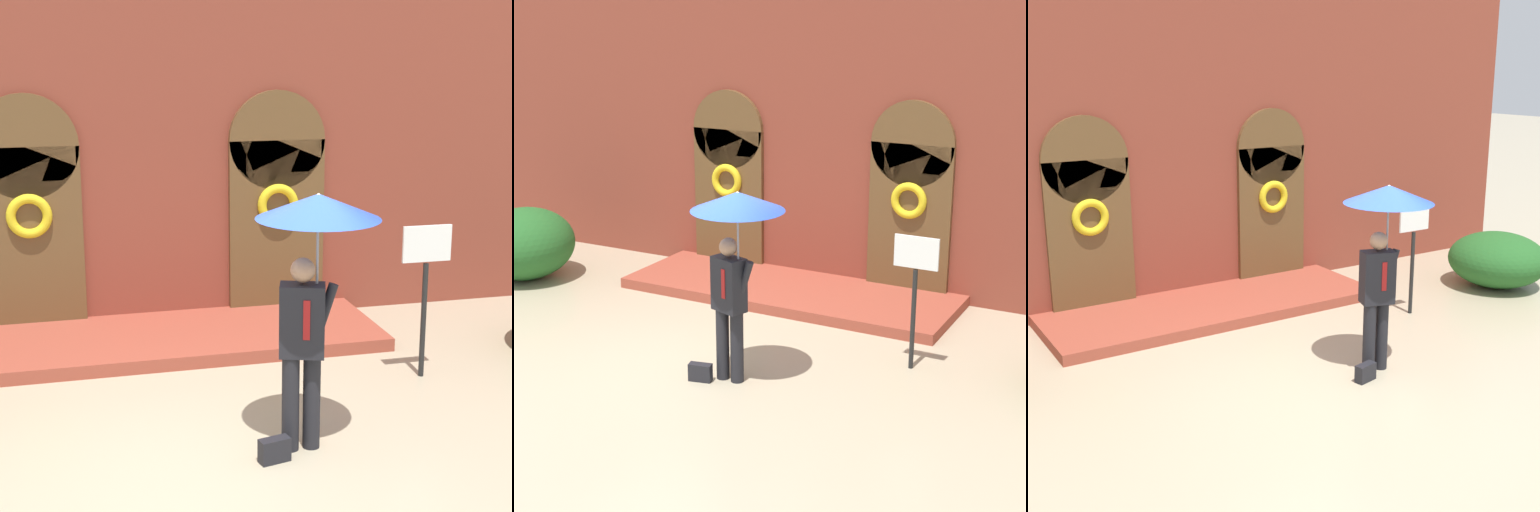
# 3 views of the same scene
# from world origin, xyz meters

# --- Properties ---
(ground_plane) EXTENTS (80.00, 80.00, 0.00)m
(ground_plane) POSITION_xyz_m (0.00, 0.00, 0.00)
(ground_plane) COLOR tan
(building_facade) EXTENTS (14.00, 2.30, 5.60)m
(building_facade) POSITION_xyz_m (-0.00, 4.15, 2.68)
(building_facade) COLOR brown
(building_facade) RESTS_ON ground
(person_with_umbrella) EXTENTS (1.10, 1.10, 2.36)m
(person_with_umbrella) POSITION_xyz_m (0.83, -0.02, 1.91)
(person_with_umbrella) COLOR black
(person_with_umbrella) RESTS_ON ground
(handbag) EXTENTS (0.30, 0.18, 0.22)m
(handbag) POSITION_xyz_m (0.43, -0.22, 0.11)
(handbag) COLOR black
(handbag) RESTS_ON ground
(sign_post) EXTENTS (0.56, 0.06, 1.72)m
(sign_post) POSITION_xyz_m (2.57, 1.35, 1.16)
(sign_post) COLOR black
(sign_post) RESTS_ON ground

